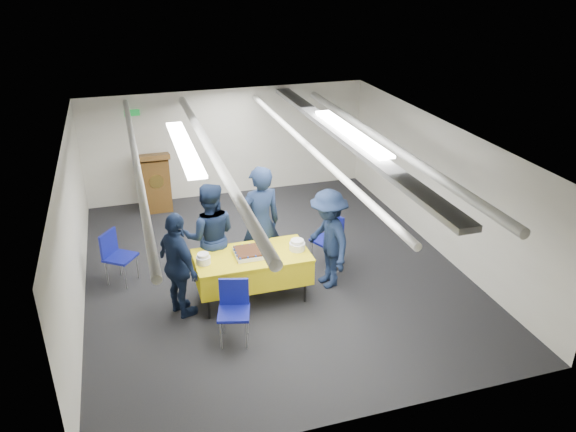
% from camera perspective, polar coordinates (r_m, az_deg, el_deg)
% --- Properties ---
extents(ground, '(7.00, 7.00, 0.00)m').
position_cam_1_polar(ground, '(9.46, -1.58, -5.43)').
color(ground, black).
rests_on(ground, ground).
extents(room_shell, '(6.00, 7.00, 2.30)m').
position_cam_1_polar(room_shell, '(9.08, -1.84, 5.83)').
color(room_shell, silver).
rests_on(room_shell, ground).
extents(serving_table, '(1.70, 0.88, 0.77)m').
position_cam_1_polar(serving_table, '(8.44, -3.66, -5.18)').
color(serving_table, black).
rests_on(serving_table, ground).
extents(sheet_cake, '(0.54, 0.42, 0.09)m').
position_cam_1_polar(sheet_cake, '(8.30, -3.62, -3.68)').
color(sheet_cake, white).
rests_on(sheet_cake, serving_table).
extents(plate_stack_left, '(0.21, 0.21, 0.16)m').
position_cam_1_polar(plate_stack_left, '(8.15, -8.60, -4.33)').
color(plate_stack_left, white).
rests_on(plate_stack_left, serving_table).
extents(plate_stack_right, '(0.24, 0.24, 0.16)m').
position_cam_1_polar(plate_stack_right, '(8.42, 0.94, -2.98)').
color(plate_stack_right, white).
rests_on(plate_stack_right, serving_table).
extents(podium, '(0.62, 0.53, 1.25)m').
position_cam_1_polar(podium, '(11.70, -13.26, 3.42)').
color(podium, brown).
rests_on(podium, ground).
extents(chair_near, '(0.52, 0.52, 0.87)m').
position_cam_1_polar(chair_near, '(7.66, -5.51, -8.94)').
color(chair_near, gray).
rests_on(chair_near, ground).
extents(chair_right, '(0.56, 0.56, 0.87)m').
position_cam_1_polar(chair_right, '(9.44, 4.29, -1.89)').
color(chair_right, gray).
rests_on(chair_right, ground).
extents(chair_left, '(0.59, 0.59, 0.87)m').
position_cam_1_polar(chair_left, '(9.29, -17.14, -3.51)').
color(chair_left, gray).
rests_on(chair_left, ground).
extents(sailor_a, '(0.77, 0.57, 1.92)m').
position_cam_1_polar(sailor_a, '(8.80, -2.85, -0.83)').
color(sailor_a, black).
rests_on(sailor_a, ground).
extents(sailor_b, '(0.95, 0.80, 1.74)m').
position_cam_1_polar(sailor_b, '(8.70, -7.90, -2.06)').
color(sailor_b, black).
rests_on(sailor_b, ground).
extents(sailor_c, '(0.73, 1.02, 1.61)m').
position_cam_1_polar(sailor_c, '(8.11, -11.06, -4.97)').
color(sailor_c, black).
rests_on(sailor_c, ground).
extents(sailor_d, '(0.71, 1.10, 1.62)m').
position_cam_1_polar(sailor_d, '(8.69, 4.10, -2.35)').
color(sailor_d, black).
rests_on(sailor_d, ground).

